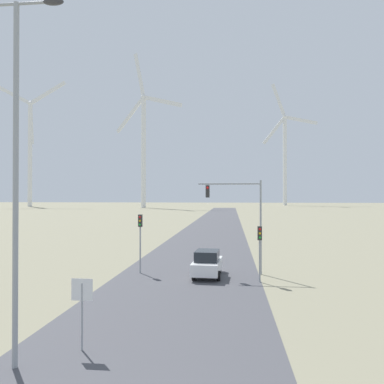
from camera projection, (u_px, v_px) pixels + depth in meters
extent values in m
cube|color=#47474C|center=(210.00, 234.00, 55.02)|extent=(10.00, 240.00, 0.01)
cylinder|color=#93999E|center=(16.00, 184.00, 12.30)|extent=(0.18, 0.18, 12.03)
cylinder|color=#93999E|center=(17.00, 4.00, 12.36)|extent=(2.56, 0.10, 0.10)
ellipsoid|color=#333338|center=(53.00, 2.00, 12.23)|extent=(0.70, 0.32, 0.20)
cylinder|color=#93999E|center=(82.00, 317.00, 13.61)|extent=(0.07, 0.07, 2.44)
cube|color=white|center=(82.00, 290.00, 13.61)|extent=(0.81, 0.01, 0.81)
cube|color=red|center=(82.00, 290.00, 13.62)|extent=(0.76, 0.02, 0.76)
cylinder|color=#93999E|center=(140.00, 244.00, 27.25)|extent=(0.11, 0.11, 4.26)
cube|color=#2D2D2D|center=(140.00, 221.00, 27.27)|extent=(0.28, 0.24, 0.90)
sphere|color=red|center=(140.00, 217.00, 27.13)|extent=(0.16, 0.16, 0.16)
sphere|color=gold|center=(140.00, 221.00, 27.13)|extent=(0.16, 0.16, 0.16)
sphere|color=green|center=(140.00, 225.00, 27.13)|extent=(0.16, 0.16, 0.16)
cylinder|color=#93999E|center=(260.00, 254.00, 24.33)|extent=(0.11, 0.11, 3.64)
cube|color=#2D2D2D|center=(260.00, 233.00, 24.35)|extent=(0.28, 0.24, 0.90)
sphere|color=red|center=(260.00, 229.00, 24.22)|extent=(0.16, 0.16, 0.16)
sphere|color=gold|center=(260.00, 233.00, 24.21)|extent=(0.16, 0.16, 0.16)
sphere|color=green|center=(260.00, 238.00, 24.21)|extent=(0.16, 0.16, 0.16)
cylinder|color=#93999E|center=(261.00, 227.00, 26.79)|extent=(0.14, 0.14, 6.75)
cylinder|color=#93999E|center=(229.00, 184.00, 27.06)|extent=(4.49, 0.12, 0.12)
cube|color=#2D2D2D|center=(208.00, 191.00, 27.22)|extent=(0.28, 0.24, 0.90)
sphere|color=red|center=(208.00, 188.00, 27.09)|extent=(0.18, 0.18, 0.18)
cube|color=white|center=(207.00, 266.00, 26.09)|extent=(2.03, 4.19, 0.80)
cube|color=#1E2328|center=(207.00, 255.00, 25.95)|extent=(1.67, 2.18, 0.70)
cylinder|color=black|center=(197.00, 268.00, 27.44)|extent=(0.22, 0.66, 0.66)
cylinder|color=black|center=(220.00, 268.00, 27.27)|extent=(0.22, 0.66, 0.66)
cylinder|color=black|center=(194.00, 275.00, 24.91)|extent=(0.22, 0.66, 0.66)
cylinder|color=black|center=(219.00, 276.00, 24.74)|extent=(0.22, 0.66, 0.66)
cylinder|color=white|center=(30.00, 155.00, 194.27)|extent=(2.20, 2.20, 53.70)
sphere|color=white|center=(30.00, 103.00, 194.54)|extent=(2.60, 2.60, 2.60)
cube|color=white|center=(31.00, 124.00, 194.46)|extent=(2.81, 0.95, 20.54)
cube|color=white|center=(48.00, 93.00, 195.17)|extent=(18.03, 3.51, 12.57)
cube|color=white|center=(11.00, 94.00, 193.99)|extent=(18.84, 3.65, 10.99)
cylinder|color=white|center=(144.00, 152.00, 176.22)|extent=(2.20, 2.20, 52.24)
sphere|color=white|center=(144.00, 97.00, 176.48)|extent=(2.60, 2.60, 2.60)
cube|color=white|center=(163.00, 101.00, 170.96)|extent=(19.38, 9.13, 7.99)
cube|color=white|center=(139.00, 75.00, 177.89)|extent=(6.21, 3.17, 21.31)
cube|color=white|center=(130.00, 115.00, 180.60)|extent=(15.62, 7.42, 15.96)
cylinder|color=white|center=(285.00, 161.00, 218.43)|extent=(2.20, 2.20, 51.79)
sphere|color=white|center=(285.00, 117.00, 218.69)|extent=(2.60, 2.60, 2.60)
cube|color=white|center=(302.00, 120.00, 220.04)|extent=(19.25, 5.12, 4.80)
cube|color=white|center=(279.00, 100.00, 218.28)|extent=(8.63, 2.55, 18.97)
cube|color=white|center=(274.00, 131.00, 217.73)|extent=(13.46, 3.72, 16.42)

